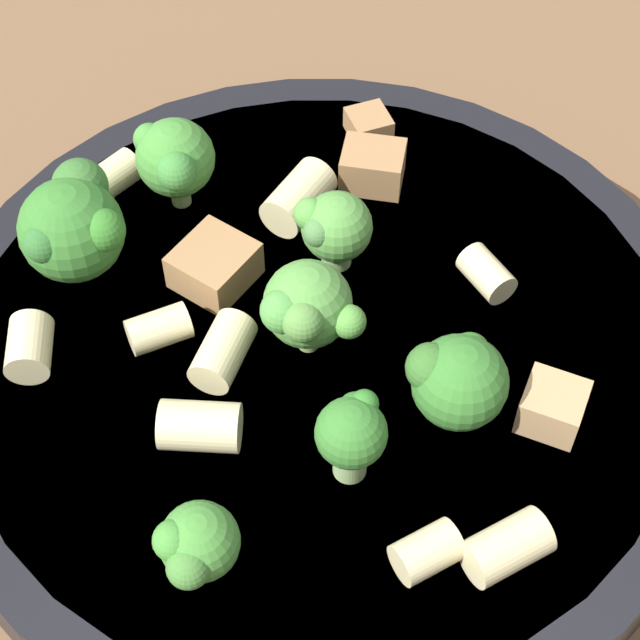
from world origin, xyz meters
The scene contains 22 objects.
ground_plane centered at (0.00, 0.00, 0.00)m, with size 2.00×2.00×0.00m, color brown.
pasta_bowl centered at (0.00, 0.00, 0.02)m, with size 0.29×0.29×0.04m.
broccoli_floret_0 centered at (-0.03, -0.02, 0.06)m, with size 0.03×0.03×0.03m.
broccoli_floret_1 centered at (0.01, 0.01, 0.06)m, with size 0.03×0.03×0.04m.
broccoli_floret_2 centered at (0.03, 0.05, 0.06)m, with size 0.02×0.02×0.04m.
broccoli_floret_3 centered at (0.05, -0.08, 0.06)m, with size 0.04×0.04×0.04m.
broccoli_floret_4 centered at (-0.01, 0.06, 0.06)m, with size 0.03×0.03×0.04m.
broccoli_floret_5 centered at (0.09, 0.05, 0.06)m, with size 0.03×0.02×0.03m.
broccoli_floret_6 centered at (0.00, -0.09, 0.06)m, with size 0.03×0.03×0.04m.
rigatoni_0 centered at (0.02, -0.11, 0.05)m, with size 0.01×0.01×0.02m, color beige.
rigatoni_1 centered at (0.01, 0.10, 0.05)m, with size 0.02×0.02×0.03m, color beige.
rigatoni_2 centered at (0.05, -0.04, 0.05)m, with size 0.01×0.01×0.02m, color beige.
rigatoni_3 centered at (0.09, -0.06, 0.05)m, with size 0.02×0.02×0.02m, color beige.
rigatoni_4 centered at (0.03, -0.01, 0.05)m, with size 0.02×0.02×0.03m, color beige.
rigatoni_5 centered at (0.06, 0.01, 0.05)m, with size 0.02×0.02×0.03m, color beige.
rigatoni_6 centered at (0.03, 0.09, 0.05)m, with size 0.01×0.01×0.02m, color beige.
rigatoni_7 centered at (-0.03, -0.05, 0.05)m, with size 0.02×0.02×0.03m, color beige.
rigatoni_8 centered at (-0.06, 0.02, 0.05)m, with size 0.01×0.01×0.02m, color beige.
chicken_chunk_0 centered at (-0.08, -0.07, 0.04)m, with size 0.02×0.02×0.01m, color #A87A4C.
chicken_chunk_1 centered at (0.01, -0.05, 0.05)m, with size 0.03×0.03×0.02m, color #A87A4C.
chicken_chunk_2 centered at (-0.07, -0.05, 0.05)m, with size 0.02×0.02×0.02m, color #A87A4C.
chicken_chunk_3 centered at (-0.04, 0.08, 0.05)m, with size 0.02×0.02×0.02m, color tan.
Camera 1 is at (0.15, 0.18, 0.35)m, focal length 60.00 mm.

